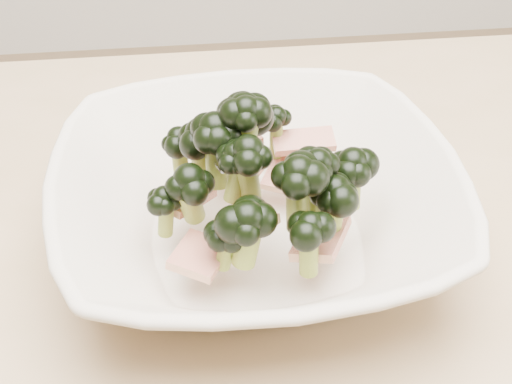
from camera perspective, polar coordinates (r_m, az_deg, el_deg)
dining_table at (r=0.61m, az=2.14°, el=-14.18°), size 1.20×0.80×0.75m
broccoli_dish at (r=0.54m, az=-0.04°, el=-0.63°), size 0.32×0.32×0.13m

